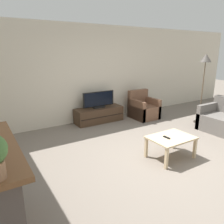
{
  "coord_description": "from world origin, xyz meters",
  "views": [
    {
      "loc": [
        -2.81,
        -2.65,
        1.99
      ],
      "look_at": [
        -0.65,
        0.78,
        0.85
      ],
      "focal_mm": 35.0,
      "sensor_mm": 36.0,
      "label": 1
    }
  ],
  "objects": [
    {
      "name": "armchair",
      "position": [
        1.44,
        2.29,
        0.28
      ],
      "size": [
        0.7,
        0.76,
        0.83
      ],
      "color": "brown",
      "rests_on": "ground"
    },
    {
      "name": "coffee_table",
      "position": [
        0.18,
        -0.0,
        0.37
      ],
      "size": [
        0.83,
        0.61,
        0.42
      ],
      "color": "#CCB289",
      "rests_on": "ground"
    },
    {
      "name": "ground_plane",
      "position": [
        0.0,
        0.0,
        0.0
      ],
      "size": [
        24.0,
        24.0,
        0.0
      ],
      "primitive_type": "plane",
      "color": "slate"
    },
    {
      "name": "tv_stand",
      "position": [
        0.09,
        2.66,
        0.21
      ],
      "size": [
        1.39,
        0.49,
        0.43
      ],
      "color": "#422D1E",
      "rests_on": "ground"
    },
    {
      "name": "wall_back",
      "position": [
        0.0,
        2.97,
        1.35
      ],
      "size": [
        12.0,
        0.06,
        2.7
      ],
      "color": "beige",
      "rests_on": "ground"
    },
    {
      "name": "floor_lamp",
      "position": [
        2.52,
        1.09,
        1.64
      ],
      "size": [
        0.3,
        0.3,
        1.92
      ],
      "color": "black",
      "rests_on": "ground"
    },
    {
      "name": "remote",
      "position": [
        0.07,
        0.01,
        0.43
      ],
      "size": [
        0.04,
        0.15,
        0.02
      ],
      "rotation": [
        0.0,
        0.0,
        0.01
      ],
      "color": "black",
      "rests_on": "coffee_table"
    },
    {
      "name": "tv",
      "position": [
        0.09,
        2.66,
        0.64
      ],
      "size": [
        0.97,
        0.18,
        0.46
      ],
      "color": "black",
      "rests_on": "tv_stand"
    }
  ]
}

